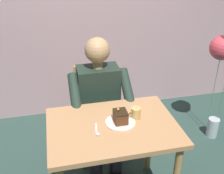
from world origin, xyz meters
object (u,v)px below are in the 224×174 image
Objects in this scene: chair at (97,108)px; seated_person at (100,104)px; dining_table at (113,138)px; dessert_spoon at (97,131)px; coffee_cup at (136,113)px; cake_slice at (120,117)px.

seated_person is at bearing 90.00° from chair.
dessert_spoon is (0.12, 0.05, 0.11)m from dining_table.
chair is at bearing -73.47° from coffee_cup.
dessert_spoon is (0.12, 0.54, 0.12)m from seated_person.
chair is 0.73m from cake_slice.
cake_slice is at bearing 16.52° from coffee_cup.
dining_table is 0.49m from seated_person.
chair is (0.00, -0.66, -0.15)m from dining_table.
seated_person reaches higher than dining_table.
dining_table is 8.64× the size of coffee_cup.
coffee_cup is at bearing 106.53° from chair.
coffee_cup is at bearing -163.48° from cake_slice.
seated_person reaches higher than coffee_cup.
cake_slice is 1.03× the size of coffee_cup.
dessert_spoon is at bearing 77.36° from seated_person.
dining_table is 0.18m from cake_slice.
chair reaches higher than coffee_cup.
coffee_cup is (-0.18, 0.61, 0.31)m from chair.
cake_slice is 0.13m from coffee_cup.
dining_table is at bearing 12.44° from cake_slice.
dessert_spoon is (0.30, 0.10, -0.04)m from coffee_cup.
chair is 8.13× the size of cake_slice.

